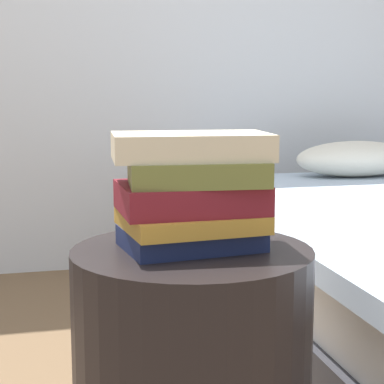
# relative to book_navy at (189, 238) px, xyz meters

# --- Properties ---
(book_navy) EXTENTS (0.26, 0.19, 0.04)m
(book_navy) POSITION_rel_book_navy_xyz_m (0.00, 0.00, 0.00)
(book_navy) COLOR #19234C
(book_navy) RESTS_ON side_table
(book_ochre) EXTENTS (0.26, 0.23, 0.03)m
(book_ochre) POSITION_rel_book_navy_xyz_m (0.01, 0.00, 0.03)
(book_ochre) COLOR #B7842D
(book_ochre) RESTS_ON book_navy
(book_maroon) EXTENTS (0.26, 0.19, 0.05)m
(book_maroon) POSITION_rel_book_navy_xyz_m (0.00, 0.00, 0.08)
(book_maroon) COLOR maroon
(book_maroon) RESTS_ON book_ochre
(book_olive) EXTENTS (0.26, 0.18, 0.04)m
(book_olive) POSITION_rel_book_navy_xyz_m (0.01, -0.02, 0.12)
(book_olive) COLOR olive
(book_olive) RESTS_ON book_maroon
(book_cream) EXTENTS (0.29, 0.19, 0.05)m
(book_cream) POSITION_rel_book_navy_xyz_m (0.00, -0.00, 0.17)
(book_cream) COLOR beige
(book_cream) RESTS_ON book_olive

